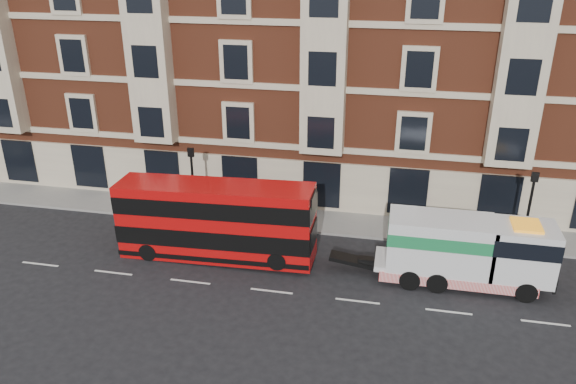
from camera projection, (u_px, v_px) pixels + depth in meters
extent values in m
plane|color=black|center=(272.00, 291.00, 26.10)|extent=(120.00, 120.00, 0.00)
cube|color=slate|center=(301.00, 219.00, 32.80)|extent=(90.00, 3.00, 0.15)
cube|color=brown|center=(331.00, 44.00, 35.84)|extent=(45.00, 12.00, 18.00)
cylinder|color=black|center=(193.00, 187.00, 31.90)|extent=(0.14, 0.14, 4.00)
cube|color=black|center=(191.00, 152.00, 31.06)|extent=(0.35, 0.15, 0.50)
cylinder|color=black|center=(528.00, 215.00, 28.59)|extent=(0.14, 0.14, 4.00)
cube|color=black|center=(535.00, 177.00, 27.74)|extent=(0.35, 0.15, 0.50)
cube|color=#B90A0A|center=(216.00, 221.00, 28.16)|extent=(9.91, 2.21, 3.89)
cube|color=black|center=(216.00, 231.00, 28.39)|extent=(9.95, 2.27, 0.93)
cube|color=black|center=(215.00, 202.00, 27.75)|extent=(9.95, 2.27, 0.88)
cylinder|color=black|center=(148.00, 252.00, 28.54)|extent=(0.92, 0.28, 0.92)
cylinder|color=black|center=(164.00, 234.00, 30.33)|extent=(0.92, 0.28, 0.92)
cylinder|color=black|center=(277.00, 261.00, 27.19)|extent=(0.92, 0.28, 0.92)
cylinder|color=black|center=(285.00, 242.00, 28.98)|extent=(0.92, 0.28, 0.92)
cube|color=silver|center=(460.00, 267.00, 26.45)|extent=(7.96, 2.03, 0.27)
cube|color=silver|center=(522.00, 251.00, 25.51)|extent=(2.83, 2.21, 2.57)
cube|color=silver|center=(440.00, 243.00, 26.16)|extent=(4.78, 2.21, 2.57)
cube|color=#1A753F|center=(441.00, 234.00, 25.99)|extent=(4.82, 2.25, 0.62)
cube|color=red|center=(455.00, 272.00, 26.61)|extent=(7.08, 2.27, 0.49)
cylinder|color=black|center=(526.00, 292.00, 25.17)|extent=(0.97, 0.31, 0.97)
cylinder|color=black|center=(519.00, 269.00, 26.97)|extent=(0.97, 0.31, 0.97)
cylinder|color=black|center=(437.00, 282.00, 25.89)|extent=(0.97, 0.35, 0.97)
cylinder|color=black|center=(435.00, 261.00, 27.68)|extent=(0.97, 0.35, 0.97)
cylinder|color=black|center=(410.00, 280.00, 26.12)|extent=(0.97, 0.35, 0.97)
cylinder|color=black|center=(410.00, 258.00, 27.91)|extent=(0.97, 0.35, 0.97)
imported|color=#1E1A34|center=(193.00, 201.00, 33.11)|extent=(0.65, 0.55, 1.53)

